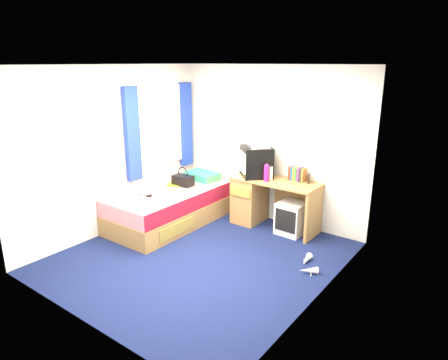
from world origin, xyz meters
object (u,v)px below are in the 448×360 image
Objects in this scene: crt_tv at (256,162)px; remote_control at (151,195)px; handbag at (183,180)px; desk at (260,198)px; picture_frame at (309,178)px; vcr at (257,144)px; colour_swatch_fan at (145,201)px; aerosol_can at (271,173)px; bed at (171,207)px; storage_cube at (292,218)px; pink_water_bottle at (266,174)px; water_bottle at (141,192)px; white_heels at (308,265)px; pillow at (202,176)px; magazine at (175,184)px; towel at (164,196)px.

crt_tv reaches higher than remote_control.
remote_control is (-0.02, -0.66, -0.08)m from handbag.
desk is 0.84m from picture_frame.
vcr reaches higher than remote_control.
desk is 1.75m from colour_swatch_fan.
vcr is 2.07× the size of aerosol_can.
handbag is at bearing 89.44° from bed.
storage_cube is (0.58, -0.05, -0.17)m from desk.
desk is 0.52m from pink_water_bottle.
water_bottle is 0.43× the size of white_heels.
pink_water_bottle reaches higher than water_bottle.
storage_cube is at bearing 14.36° from pink_water_bottle.
pillow is 1.97× the size of magazine.
storage_cube is 1.06m from white_heels.
aerosol_can is 1.60m from towel.
water_bottle is (-0.05, -0.67, 0.03)m from magazine.
crt_tv is 0.31m from aerosol_can.
desk is at bearing 177.21° from storage_cube.
handbag reaches higher than pillow.
vcr is at bearing 55.93° from towel.
aerosol_can reaches higher than towel.
magazine is 0.61× the size of white_heels.
magazine is (-1.45, -0.54, -0.30)m from aerosol_can.
colour_swatch_fan is (-1.23, -1.26, -0.32)m from pink_water_bottle.
handbag reaches higher than storage_cube.
desk is 2.82× the size of white_heels.
remote_control is (-1.05, -1.19, -0.43)m from crt_tv.
aerosol_can is at bearing 20.12° from handbag.
remote_control is at bearing -179.08° from towel.
handbag reaches higher than towel.
pink_water_bottle is at bearing 45.61° from colour_swatch_fan.
vcr is 0.49m from pink_water_bottle.
handbag is (0.00, 0.29, 0.36)m from bed.
towel is (-0.80, -1.18, -0.39)m from crt_tv.
remote_control is (-0.09, 0.22, 0.00)m from colour_swatch_fan.
picture_frame is at bearing 7.38° from pillow.
aerosol_can reaches higher than desk.
storage_cube is at bearing 1.12° from pillow.
towel reaches higher than remote_control.
handbag is (-1.83, -0.68, -0.19)m from picture_frame.
water_bottle is (-0.19, -0.41, 0.31)m from bed.
desk is 1.25m from handbag.
water_bottle is at bearing -171.67° from white_heels.
desk is 0.58m from crt_tv.
vcr is 2.58× the size of remote_control.
bed is 0.47m from handbag.
handbag reaches higher than magazine.
storage_cube is at bearing 15.64° from magazine.
crt_tv is 0.27m from vcr.
aerosol_can reaches higher than picture_frame.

